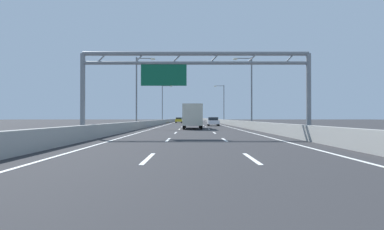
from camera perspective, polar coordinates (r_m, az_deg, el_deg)
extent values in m
plane|color=#2D2D30|center=(98.30, -0.05, -1.29)|extent=(260.00, 260.00, 0.00)
cube|color=white|center=(10.99, -8.27, -7.90)|extent=(0.16, 3.00, 0.01)
cube|color=white|center=(19.90, -4.62, -4.56)|extent=(0.16, 3.00, 0.01)
cube|color=white|center=(28.87, -3.25, -3.28)|extent=(0.16, 3.00, 0.01)
cube|color=white|center=(37.85, -2.52, -2.61)|extent=(0.16, 3.00, 0.01)
cube|color=white|center=(46.84, -2.08, -2.20)|extent=(0.16, 3.00, 0.01)
cube|color=white|center=(55.83, -1.78, -1.92)|extent=(0.16, 3.00, 0.01)
cube|color=white|center=(64.83, -1.56, -1.71)|extent=(0.16, 3.00, 0.01)
cube|color=white|center=(73.82, -1.40, -1.56)|extent=(0.16, 3.00, 0.01)
cube|color=white|center=(82.82, -1.27, -1.44)|extent=(0.16, 3.00, 0.01)
cube|color=white|center=(91.82, -1.16, -1.34)|extent=(0.16, 3.00, 0.01)
cube|color=white|center=(100.81, -1.08, -1.26)|extent=(0.16, 3.00, 0.01)
cube|color=white|center=(109.81, -1.01, -1.20)|extent=(0.16, 3.00, 0.01)
cube|color=white|center=(118.81, -0.95, -1.14)|extent=(0.16, 3.00, 0.01)
cube|color=white|center=(127.81, -0.89, -1.09)|extent=(0.16, 3.00, 0.01)
cube|color=white|center=(136.81, -0.85, -1.05)|extent=(0.16, 3.00, 0.01)
cube|color=white|center=(145.81, -0.81, -1.01)|extent=(0.16, 3.00, 0.01)
cube|color=white|center=(154.81, -0.77, -0.98)|extent=(0.16, 3.00, 0.01)
cube|color=white|center=(11.08, 10.68, -7.83)|extent=(0.16, 3.00, 0.01)
cube|color=white|center=(19.95, 5.77, -4.55)|extent=(0.16, 3.00, 0.01)
cube|color=white|center=(28.90, 3.91, -3.28)|extent=(0.16, 3.00, 0.01)
cube|color=white|center=(37.88, 2.93, -2.61)|extent=(0.16, 3.00, 0.01)
cube|color=white|center=(46.86, 2.33, -2.20)|extent=(0.16, 3.00, 0.01)
cube|color=white|center=(55.85, 1.92, -1.92)|extent=(0.16, 3.00, 0.01)
cube|color=white|center=(64.84, 1.62, -1.71)|extent=(0.16, 3.00, 0.01)
cube|color=white|center=(73.83, 1.40, -1.56)|extent=(0.16, 3.00, 0.01)
cube|color=white|center=(82.83, 1.22, -1.44)|extent=(0.16, 3.00, 0.01)
cube|color=white|center=(91.83, 1.08, -1.34)|extent=(0.16, 3.00, 0.01)
cube|color=white|center=(100.82, 0.97, -1.26)|extent=(0.16, 3.00, 0.01)
cube|color=white|center=(109.82, 0.87, -1.20)|extent=(0.16, 3.00, 0.01)
cube|color=white|center=(118.82, 0.79, -1.14)|extent=(0.16, 3.00, 0.01)
cube|color=white|center=(127.82, 0.72, -1.09)|extent=(0.16, 3.00, 0.01)
cube|color=white|center=(136.82, 0.66, -1.05)|extent=(0.16, 3.00, 0.01)
cube|color=white|center=(145.81, 0.60, -1.01)|extent=(0.16, 3.00, 0.01)
cube|color=white|center=(154.81, 0.56, -0.98)|extent=(0.16, 3.00, 0.01)
cube|color=white|center=(86.45, -3.51, -1.40)|extent=(0.16, 176.00, 0.01)
cube|color=white|center=(86.48, 3.45, -1.40)|extent=(0.16, 176.00, 0.01)
cube|color=#9E9E99|center=(108.50, -3.71, -0.96)|extent=(0.45, 220.00, 0.95)
cube|color=#9E9E99|center=(108.53, 3.58, -0.96)|extent=(0.45, 220.00, 0.95)
cylinder|color=gray|center=(24.59, -19.62, 3.47)|extent=(0.36, 0.36, 6.20)
cylinder|color=gray|center=(24.77, 20.39, 3.44)|extent=(0.36, 0.36, 6.20)
cylinder|color=gray|center=(23.62, 0.47, 11.19)|extent=(16.85, 0.32, 0.32)
cylinder|color=gray|center=(23.49, 0.47, 9.52)|extent=(16.85, 0.26, 0.26)
cylinder|color=gray|center=(24.50, -16.45, 9.96)|extent=(0.74, 0.10, 0.74)
cylinder|color=gray|center=(23.88, -9.86, 10.22)|extent=(0.74, 0.10, 0.74)
cylinder|color=gray|center=(23.58, -3.00, 10.35)|extent=(0.74, 0.10, 0.74)
cylinder|color=gray|center=(23.61, 3.93, 10.33)|extent=(0.74, 0.10, 0.74)
cylinder|color=gray|center=(23.98, 10.75, 10.18)|extent=(0.74, 0.10, 0.74)
cylinder|color=gray|center=(24.66, 17.27, 9.89)|extent=(0.74, 0.10, 0.74)
cube|color=#0F5B3D|center=(23.44, -5.41, 7.32)|extent=(3.40, 0.12, 1.60)
cylinder|color=slate|center=(42.27, -10.36, 4.06)|extent=(0.20, 0.20, 9.50)
cylinder|color=slate|center=(42.70, -8.87, 10.24)|extent=(2.20, 0.12, 0.12)
cube|color=#F2EAC6|center=(42.53, -7.38, 10.15)|extent=(0.56, 0.28, 0.20)
cylinder|color=slate|center=(42.36, 10.67, 4.05)|extent=(0.20, 0.20, 9.50)
cylinder|color=slate|center=(42.78, 9.19, 10.22)|extent=(2.20, 0.12, 0.12)
cube|color=#F2EAC6|center=(42.60, 7.70, 10.13)|extent=(0.56, 0.28, 0.20)
cylinder|color=slate|center=(77.98, -5.68, 1.99)|extent=(0.20, 0.20, 9.50)
cylinder|color=slate|center=(78.21, -4.87, 5.36)|extent=(2.20, 0.12, 0.12)
cube|color=#F2EAC6|center=(78.12, -4.06, 5.29)|extent=(0.56, 0.28, 0.20)
cylinder|color=slate|center=(78.03, 5.66, 1.99)|extent=(0.20, 0.20, 9.50)
cylinder|color=slate|center=(78.26, 4.85, 5.36)|extent=(2.20, 0.12, 0.12)
cube|color=#F2EAC6|center=(78.16, 4.04, 5.29)|extent=(0.56, 0.28, 0.20)
cube|color=#A8ADB2|center=(131.36, -1.70, -0.80)|extent=(1.83, 4.67, 0.64)
cube|color=black|center=(130.87, -1.71, -0.55)|extent=(1.61, 2.00, 0.50)
cylinder|color=black|center=(133.17, -2.03, -0.93)|extent=(0.22, 0.64, 0.64)
cylinder|color=black|center=(133.13, -1.34, -0.93)|extent=(0.22, 0.64, 0.64)
cylinder|color=black|center=(129.60, -2.08, -0.94)|extent=(0.22, 0.64, 0.64)
cylinder|color=black|center=(129.55, -1.37, -0.94)|extent=(0.22, 0.64, 0.64)
cube|color=#1E7A38|center=(57.31, 0.05, -1.24)|extent=(1.75, 4.63, 0.65)
cube|color=black|center=(57.66, 0.05, -0.65)|extent=(1.54, 1.96, 0.53)
cylinder|color=black|center=(59.08, -0.70, -1.53)|extent=(0.22, 0.64, 0.64)
cylinder|color=black|center=(59.09, 0.79, -1.53)|extent=(0.22, 0.64, 0.64)
cylinder|color=black|center=(55.56, -0.73, -1.60)|extent=(0.22, 0.64, 0.64)
cylinder|color=black|center=(55.56, 0.85, -1.60)|extent=(0.22, 0.64, 0.64)
cube|color=yellow|center=(82.56, -2.64, -0.99)|extent=(1.71, 4.37, 0.66)
cube|color=black|center=(82.53, -2.64, -0.61)|extent=(1.50, 2.04, 0.44)
cylinder|color=black|center=(84.24, -3.10, -1.21)|extent=(0.22, 0.64, 0.64)
cylinder|color=black|center=(84.18, -2.09, -1.21)|extent=(0.22, 0.64, 0.64)
cylinder|color=black|center=(80.97, -3.22, -1.24)|extent=(0.22, 0.64, 0.64)
cylinder|color=black|center=(80.90, -2.16, -1.24)|extent=(0.22, 0.64, 0.64)
cube|color=silver|center=(53.27, 3.69, -1.32)|extent=(1.88, 4.12, 0.61)
cube|color=black|center=(53.62, 3.67, -0.70)|extent=(1.65, 1.81, 0.54)
cylinder|color=black|center=(54.74, 2.72, -1.62)|extent=(0.22, 0.64, 0.64)
cylinder|color=black|center=(54.85, 4.45, -1.61)|extent=(0.22, 0.64, 0.64)
cylinder|color=black|center=(51.72, 2.89, -1.68)|extent=(0.22, 0.64, 0.64)
cylinder|color=black|center=(51.84, 4.72, -1.68)|extent=(0.22, 0.64, 0.64)
cube|color=#194799|center=(42.57, -0.12, -0.45)|extent=(2.35, 2.30, 1.91)
cube|color=beige|center=(38.37, -0.12, 0.04)|extent=(2.35, 5.71, 2.56)
cylinder|color=black|center=(42.84, -1.51, -1.72)|extent=(0.28, 0.96, 0.96)
cylinder|color=black|center=(42.85, 1.26, -1.72)|extent=(0.28, 0.96, 0.96)
cylinder|color=black|center=(36.94, -1.72, -1.93)|extent=(0.28, 0.96, 0.96)
cylinder|color=black|center=(36.94, 1.49, -1.93)|extent=(0.28, 0.96, 0.96)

